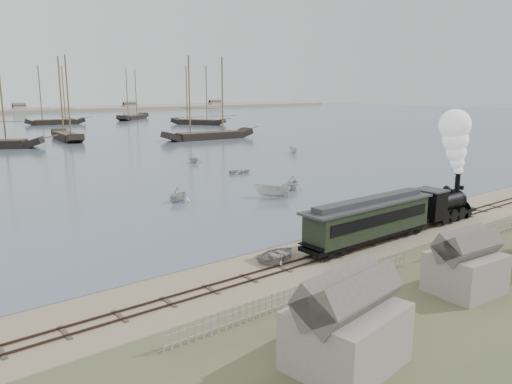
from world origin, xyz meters
TOP-DOWN VIEW (x-y plane):
  - ground at (0.00, 0.00)m, footprint 600.00×600.00m
  - rail_track at (0.00, -2.00)m, footprint 120.00×1.80m
  - picket_fence_west at (-6.50, -7.00)m, footprint 19.00×0.10m
  - picket_fence_east at (12.50, -7.50)m, footprint 15.00×0.10m
  - shed_left at (-10.00, -13.00)m, footprint 5.00×4.00m
  - shed_mid at (2.00, -12.00)m, footprint 4.00×3.50m
  - locomotive at (17.45, -2.00)m, footprint 8.08×3.02m
  - passenger_coach at (5.23, -2.00)m, footprint 13.57×2.62m
  - beached_dinghy at (-2.96, -0.26)m, footprint 3.20×4.05m
  - rowboat_1 at (0.84, 20.80)m, footprint 3.75×3.98m
  - rowboat_2 at (10.19, 15.78)m, footprint 4.00×3.94m
  - rowboat_3 at (17.25, 31.40)m, footprint 3.08×3.79m
  - rowboat_4 at (15.11, 17.79)m, footprint 4.33×4.43m
  - rowboat_5 at (39.23, 43.82)m, footprint 3.38×2.30m
  - rowboat_7 at (17.55, 44.85)m, footprint 2.94×2.57m
  - schooner_3 at (13.40, 96.09)m, footprint 6.14×19.18m
  - schooner_4 at (41.54, 76.85)m, footprint 23.88×7.15m
  - schooner_5 at (66.18, 120.99)m, footprint 14.11×18.74m
  - schooner_8 at (27.77, 151.75)m, footprint 19.86×7.80m
  - schooner_9 at (61.17, 161.74)m, footprint 19.88×18.34m

SIDE VIEW (x-z plane):
  - ground at x=0.00m, z-range 0.00..0.00m
  - picket_fence_west at x=-6.50m, z-range -0.60..0.60m
  - picket_fence_east at x=12.50m, z-range -0.60..0.60m
  - shed_left at x=-10.00m, z-range -2.05..2.05m
  - shed_mid at x=2.00m, z-range -1.80..1.80m
  - rail_track at x=0.00m, z-range -0.04..0.12m
  - beached_dinghy at x=-2.96m, z-range 0.00..0.76m
  - rowboat_3 at x=17.25m, z-range 0.06..0.75m
  - rowboat_5 at x=39.23m, z-range 0.06..1.28m
  - rowboat_7 at x=17.55m, z-range 0.06..1.56m
  - rowboat_2 at x=10.19m, z-range 0.06..1.64m
  - rowboat_1 at x=0.84m, z-range 0.06..1.73m
  - rowboat_4 at x=15.11m, z-range 0.06..1.83m
  - passenger_coach at x=5.23m, z-range 0.44..3.74m
  - locomotive at x=17.45m, z-range -0.40..9.67m
  - schooner_3 at x=13.40m, z-range 0.06..20.06m
  - schooner_4 at x=41.54m, z-range 0.06..20.06m
  - schooner_5 at x=66.18m, z-range 0.06..20.06m
  - schooner_8 at x=27.77m, z-range 0.06..20.06m
  - schooner_9 at x=61.17m, z-range 0.06..20.06m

